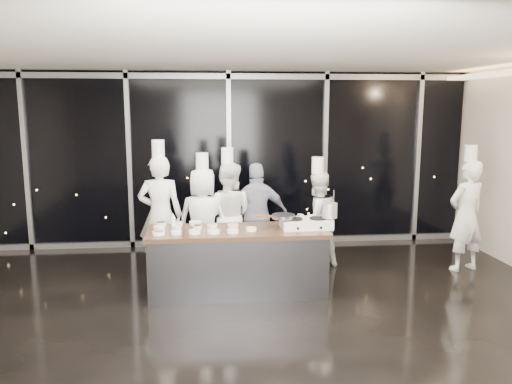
{
  "coord_description": "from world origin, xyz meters",
  "views": [
    {
      "loc": [
        -0.4,
        -5.75,
        2.57
      ],
      "look_at": [
        0.28,
        1.2,
        1.37
      ],
      "focal_mm": 35.0,
      "sensor_mm": 36.0,
      "label": 1
    }
  ],
  "objects_px": {
    "chef_center": "(228,215)",
    "chef_right": "(317,219)",
    "frying_pan": "(283,216)",
    "chef_side": "(466,214)",
    "stove": "(306,223)",
    "demo_counter": "(238,261)",
    "chef_left": "(203,219)",
    "stock_pot": "(330,210)",
    "guest": "(257,215)",
    "chef_far_left": "(160,214)"
  },
  "relations": [
    {
      "from": "chef_left",
      "to": "guest",
      "type": "xyz_separation_m",
      "value": [
        0.86,
        0.17,
        0.01
      ]
    },
    {
      "from": "frying_pan",
      "to": "guest",
      "type": "distance_m",
      "value": 1.15
    },
    {
      "from": "chef_far_left",
      "to": "guest",
      "type": "bearing_deg",
      "value": -169.91
    },
    {
      "from": "stove",
      "to": "chef_left",
      "type": "distance_m",
      "value": 1.72
    },
    {
      "from": "frying_pan",
      "to": "guest",
      "type": "bearing_deg",
      "value": 101.15
    },
    {
      "from": "stock_pot",
      "to": "chef_right",
      "type": "distance_m",
      "value": 1.09
    },
    {
      "from": "guest",
      "to": "stock_pot",
      "type": "bearing_deg",
      "value": 123.97
    },
    {
      "from": "demo_counter",
      "to": "chef_far_left",
      "type": "xyz_separation_m",
      "value": [
        -1.13,
        0.92,
        0.49
      ]
    },
    {
      "from": "frying_pan",
      "to": "chef_far_left",
      "type": "distance_m",
      "value": 1.98
    },
    {
      "from": "chef_far_left",
      "to": "chef_right",
      "type": "height_order",
      "value": "chef_far_left"
    },
    {
      "from": "chef_center",
      "to": "guest",
      "type": "relative_size",
      "value": 1.15
    },
    {
      "from": "demo_counter",
      "to": "chef_right",
      "type": "bearing_deg",
      "value": 37.61
    },
    {
      "from": "chef_side",
      "to": "chef_center",
      "type": "bearing_deg",
      "value": -23.48
    },
    {
      "from": "demo_counter",
      "to": "chef_left",
      "type": "height_order",
      "value": "chef_left"
    },
    {
      "from": "demo_counter",
      "to": "chef_left",
      "type": "distance_m",
      "value": 1.13
    },
    {
      "from": "stove",
      "to": "chef_center",
      "type": "relative_size",
      "value": 0.36
    },
    {
      "from": "frying_pan",
      "to": "chef_side",
      "type": "relative_size",
      "value": 0.28
    },
    {
      "from": "frying_pan",
      "to": "chef_right",
      "type": "height_order",
      "value": "chef_right"
    },
    {
      "from": "chef_center",
      "to": "chef_side",
      "type": "relative_size",
      "value": 0.97
    },
    {
      "from": "stock_pot",
      "to": "stove",
      "type": "bearing_deg",
      "value": 178.32
    },
    {
      "from": "chef_center",
      "to": "frying_pan",
      "type": "bearing_deg",
      "value": 138.53
    },
    {
      "from": "chef_far_left",
      "to": "chef_side",
      "type": "distance_m",
      "value": 4.77
    },
    {
      "from": "chef_center",
      "to": "chef_right",
      "type": "distance_m",
      "value": 1.42
    },
    {
      "from": "frying_pan",
      "to": "chef_left",
      "type": "relative_size",
      "value": 0.29
    },
    {
      "from": "demo_counter",
      "to": "chef_center",
      "type": "distance_m",
      "value": 1.15
    },
    {
      "from": "guest",
      "to": "chef_side",
      "type": "bearing_deg",
      "value": 166.78
    },
    {
      "from": "chef_left",
      "to": "chef_right",
      "type": "xyz_separation_m",
      "value": [
        1.81,
        0.07,
        -0.05
      ]
    },
    {
      "from": "stock_pot",
      "to": "chef_center",
      "type": "distance_m",
      "value": 1.77
    },
    {
      "from": "chef_far_left",
      "to": "guest",
      "type": "distance_m",
      "value": 1.53
    },
    {
      "from": "chef_right",
      "to": "chef_side",
      "type": "xyz_separation_m",
      "value": [
        2.3,
        -0.4,
        0.11
      ]
    },
    {
      "from": "chef_right",
      "to": "guest",
      "type": "bearing_deg",
      "value": -26.17
    },
    {
      "from": "stove",
      "to": "stock_pot",
      "type": "xyz_separation_m",
      "value": [
        0.33,
        -0.01,
        0.18
      ]
    },
    {
      "from": "stove",
      "to": "chef_center",
      "type": "height_order",
      "value": "chef_center"
    },
    {
      "from": "stove",
      "to": "chef_far_left",
      "type": "distance_m",
      "value": 2.28
    },
    {
      "from": "chef_far_left",
      "to": "chef_left",
      "type": "relative_size",
      "value": 1.11
    },
    {
      "from": "demo_counter",
      "to": "guest",
      "type": "height_order",
      "value": "guest"
    },
    {
      "from": "chef_side",
      "to": "frying_pan",
      "type": "bearing_deg",
      "value": -5.1
    },
    {
      "from": "chef_left",
      "to": "frying_pan",
      "type": "bearing_deg",
      "value": 154.02
    },
    {
      "from": "demo_counter",
      "to": "stock_pot",
      "type": "relative_size",
      "value": 11.89
    },
    {
      "from": "stock_pot",
      "to": "chef_far_left",
      "type": "bearing_deg",
      "value": 158.9
    },
    {
      "from": "stove",
      "to": "chef_right",
      "type": "xyz_separation_m",
      "value": [
        0.38,
        1.02,
        -0.18
      ]
    },
    {
      "from": "chef_far_left",
      "to": "chef_side",
      "type": "bearing_deg",
      "value": 179.03
    },
    {
      "from": "chef_far_left",
      "to": "chef_center",
      "type": "relative_size",
      "value": 1.07
    },
    {
      "from": "stock_pot",
      "to": "frying_pan",
      "type": "bearing_deg",
      "value": 178.01
    },
    {
      "from": "chef_center",
      "to": "chef_right",
      "type": "height_order",
      "value": "chef_center"
    },
    {
      "from": "chef_center",
      "to": "guest",
      "type": "distance_m",
      "value": 0.48
    },
    {
      "from": "stock_pot",
      "to": "demo_counter",
      "type": "bearing_deg",
      "value": 179.67
    },
    {
      "from": "stove",
      "to": "frying_pan",
      "type": "relative_size",
      "value": 1.26
    },
    {
      "from": "frying_pan",
      "to": "stock_pot",
      "type": "bearing_deg",
      "value": -3.12
    },
    {
      "from": "guest",
      "to": "chef_center",
      "type": "bearing_deg",
      "value": 1.2
    }
  ]
}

